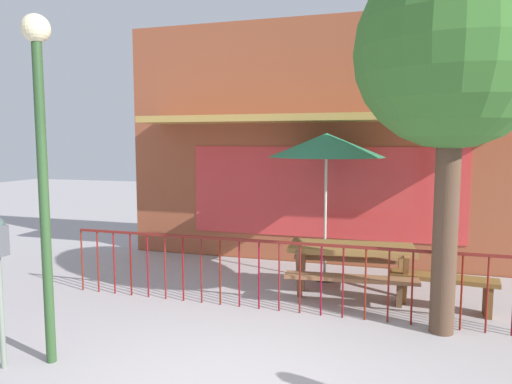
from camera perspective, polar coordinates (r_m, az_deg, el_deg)
The scene contains 7 objects.
pub_storefront at distance 9.05m, azimuth 8.21°, elevation 5.97°, with size 7.80×1.47×4.57m.
patio_fence_front at distance 6.42m, azimuth 4.06°, elevation -8.65°, with size 6.58×0.04×0.97m.
picnic_table_left at distance 7.18m, azimuth 11.39°, elevation -7.60°, with size 1.91×1.52×0.79m.
patio_umbrella at distance 7.79m, azimuth 8.47°, elevation 5.51°, with size 1.88×1.88×2.43m.
patio_bench at distance 7.04m, azimuth 21.52°, elevation -10.37°, with size 1.43×0.47×0.48m.
street_tree at distance 6.04m, azimuth 22.61°, elevation 15.11°, with size 2.25×2.25×4.45m.
street_lamp at distance 5.21m, azimuth -24.45°, elevation 6.04°, with size 0.28×0.28×3.53m.
Camera 1 is at (1.36, -3.89, 2.30)m, focal length 33.25 mm.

